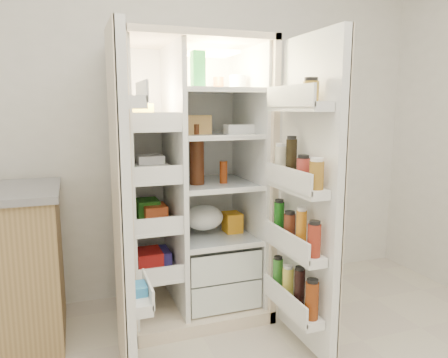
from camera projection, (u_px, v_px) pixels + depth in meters
name	position (u px, v px, depth m)	size (l,w,h in m)	color
wall_back	(171.00, 111.00, 3.04)	(4.00, 0.02, 2.70)	white
refrigerator	(191.00, 203.00, 2.84)	(0.92, 0.70, 1.80)	beige
freezer_door	(122.00, 207.00, 2.08)	(0.15, 0.40, 1.72)	white
fridge_door	(307.00, 201.00, 2.33)	(0.17, 0.58, 1.72)	white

